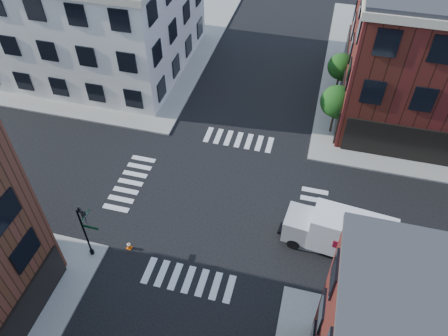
% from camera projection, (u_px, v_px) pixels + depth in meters
% --- Properties ---
extents(ground, '(120.00, 120.00, 0.00)m').
position_uv_depth(ground, '(217.00, 199.00, 32.67)').
color(ground, black).
rests_on(ground, ground).
extents(sidewalk_nw, '(30.00, 30.00, 0.15)m').
position_uv_depth(sidewalk_nw, '(91.00, 33.00, 50.76)').
color(sidewalk_nw, gray).
rests_on(sidewalk_nw, ground).
extents(building_nw, '(22.00, 16.00, 11.00)m').
position_uv_depth(building_nw, '(74.00, 8.00, 43.14)').
color(building_nw, silver).
rests_on(building_nw, ground).
extents(tree_near, '(2.69, 2.69, 4.49)m').
position_uv_depth(tree_near, '(337.00, 103.00, 35.93)').
color(tree_near, black).
rests_on(tree_near, ground).
extents(tree_far, '(2.43, 2.43, 4.07)m').
position_uv_depth(tree_far, '(341.00, 68.00, 40.25)').
color(tree_far, black).
rests_on(tree_far, ground).
extents(signal_pole, '(1.29, 1.24, 4.60)m').
position_uv_depth(signal_pole, '(85.00, 227.00, 27.28)').
color(signal_pole, black).
rests_on(signal_pole, ground).
extents(box_truck, '(7.38, 2.90, 3.27)m').
position_uv_depth(box_truck, '(341.00, 233.00, 28.36)').
color(box_truck, silver).
rests_on(box_truck, ground).
extents(traffic_cone, '(0.38, 0.38, 0.62)m').
position_uv_depth(traffic_cone, '(129.00, 245.00, 29.38)').
color(traffic_cone, '#F45C0A').
rests_on(traffic_cone, ground).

